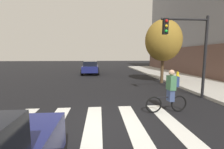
{
  "coord_description": "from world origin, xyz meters",
  "views": [
    {
      "loc": [
        -0.01,
        -4.55,
        2.24
      ],
      "look_at": [
        0.57,
        2.45,
        1.37
      ],
      "focal_mm": 24.72,
      "sensor_mm": 36.0,
      "label": 1
    }
  ],
  "objects_px": {
    "cyclist": "(170,91)",
    "traffic_light_near": "(190,43)",
    "fire_hydrant": "(178,76)",
    "sedan_mid": "(90,67)",
    "street_tree_near": "(163,41)"
  },
  "relations": [
    {
      "from": "street_tree_near",
      "to": "cyclist",
      "type": "bearing_deg",
      "value": -110.05
    },
    {
      "from": "cyclist",
      "to": "street_tree_near",
      "type": "distance_m",
      "value": 7.28
    },
    {
      "from": "cyclist",
      "to": "street_tree_near",
      "type": "xyz_separation_m",
      "value": [
        2.34,
        6.4,
        2.56
      ]
    },
    {
      "from": "sedan_mid",
      "to": "street_tree_near",
      "type": "relative_size",
      "value": 0.89
    },
    {
      "from": "sedan_mid",
      "to": "fire_hydrant",
      "type": "distance_m",
      "value": 10.06
    },
    {
      "from": "cyclist",
      "to": "traffic_light_near",
      "type": "height_order",
      "value": "traffic_light_near"
    },
    {
      "from": "fire_hydrant",
      "to": "sedan_mid",
      "type": "bearing_deg",
      "value": 138.0
    },
    {
      "from": "traffic_light_near",
      "to": "street_tree_near",
      "type": "xyz_separation_m",
      "value": [
        0.5,
        4.56,
        0.55
      ]
    },
    {
      "from": "cyclist",
      "to": "traffic_light_near",
      "type": "xyz_separation_m",
      "value": [
        1.83,
        1.84,
        2.02
      ]
    },
    {
      "from": "fire_hydrant",
      "to": "street_tree_near",
      "type": "bearing_deg",
      "value": 178.56
    },
    {
      "from": "fire_hydrant",
      "to": "street_tree_near",
      "type": "distance_m",
      "value": 3.16
    },
    {
      "from": "traffic_light_near",
      "to": "fire_hydrant",
      "type": "xyz_separation_m",
      "value": [
        1.82,
        4.52,
        -2.33
      ]
    },
    {
      "from": "street_tree_near",
      "to": "traffic_light_near",
      "type": "bearing_deg",
      "value": -96.31
    },
    {
      "from": "traffic_light_near",
      "to": "street_tree_near",
      "type": "distance_m",
      "value": 4.62
    },
    {
      "from": "sedan_mid",
      "to": "street_tree_near",
      "type": "bearing_deg",
      "value": -47.4
    }
  ]
}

